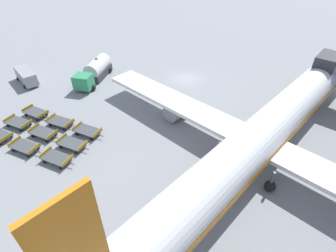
{
  "coord_description": "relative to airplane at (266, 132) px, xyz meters",
  "views": [
    {
      "loc": [
        21.39,
        -31.33,
        19.26
      ],
      "look_at": [
        6.76,
        -13.04,
        1.48
      ],
      "focal_mm": 28.0,
      "sensor_mm": 36.0,
      "label": 1
    }
  ],
  "objects": [
    {
      "name": "baggage_dolly_row_mid_b_col_a",
      "position": [
        -25.3,
        -10.88,
        -2.62
      ],
      "size": [
        3.81,
        2.15,
        0.92
      ],
      "color": "#424449",
      "rests_on": "ground_plane"
    },
    {
      "name": "baggage_dolly_row_mid_b_col_b",
      "position": [
        -21.06,
        -10.08,
        -2.62
      ],
      "size": [
        3.82,
        2.41,
        0.92
      ],
      "color": "#424449",
      "rests_on": "ground_plane"
    },
    {
      "name": "ground_plane",
      "position": [
        -16.29,
        9.44,
        -3.11
      ],
      "size": [
        500.0,
        500.0,
        0.0
      ],
      "primitive_type": "plane",
      "color": "gray"
    },
    {
      "name": "baggage_dolly_row_mid_a_col_c",
      "position": [
        -16.52,
        -11.58,
        -2.62
      ],
      "size": [
        3.82,
        2.35,
        0.92
      ],
      "color": "#424449",
      "rests_on": "ground_plane"
    },
    {
      "name": "baggage_dolly_row_near_col_c",
      "position": [
        -15.85,
        -13.91,
        -2.62
      ],
      "size": [
        3.82,
        2.37,
        0.92
      ],
      "color": "#424449",
      "rests_on": "ground_plane"
    },
    {
      "name": "baggage_dolly_row_near_col_b",
      "position": [
        -20.07,
        -15.05,
        -2.62
      ],
      "size": [
        3.82,
        2.37,
        0.92
      ],
      "color": "#424449",
      "rests_on": "ground_plane"
    },
    {
      "name": "baggage_dolly_row_mid_a_col_a",
      "position": [
        -24.89,
        -13.35,
        -2.62
      ],
      "size": [
        3.82,
        2.35,
        0.92
      ],
      "color": "#424449",
      "rests_on": "ground_plane"
    },
    {
      "name": "fuel_tanker_primary",
      "position": [
        -27.54,
        0.6,
        -1.82
      ],
      "size": [
        5.99,
        8.86,
        3.09
      ],
      "color": "#2D8C5B",
      "rests_on": "ground_plane"
    },
    {
      "name": "stand_guidance_stripe",
      "position": [
        -2.12,
        -10.07,
        -3.1
      ],
      "size": [
        2.36,
        25.34,
        0.01
      ],
      "color": "white",
      "rests_on": "ground_plane"
    },
    {
      "name": "service_van",
      "position": [
        -34.78,
        -6.93,
        -1.99
      ],
      "size": [
        5.56,
        2.95,
        2.05
      ],
      "color": "gray",
      "rests_on": "ground_plane"
    },
    {
      "name": "baggage_dolly_row_mid_a_col_b",
      "position": [
        -20.71,
        -12.51,
        -2.62
      ],
      "size": [
        3.82,
        2.33,
        0.92
      ],
      "color": "#424449",
      "rests_on": "ground_plane"
    },
    {
      "name": "airplane",
      "position": [
        0.0,
        0.0,
        0.0
      ],
      "size": [
        42.94,
        47.05,
        11.61
      ],
      "color": "white",
      "rests_on": "ground_plane"
    },
    {
      "name": "baggage_dolly_row_mid_b_col_c",
      "position": [
        -17.05,
        -9.13,
        -2.62
      ],
      "size": [
        3.82,
        2.33,
        0.92
      ],
      "color": "#424449",
      "rests_on": "ground_plane"
    }
  ]
}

